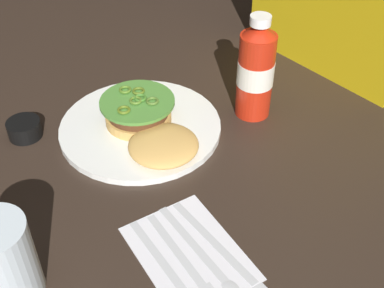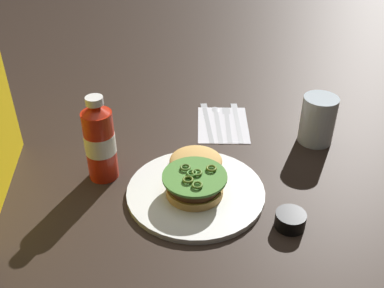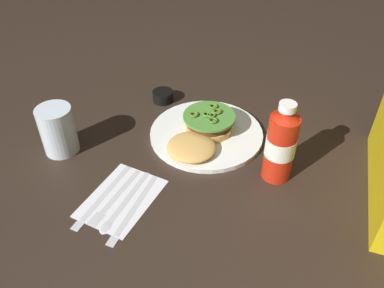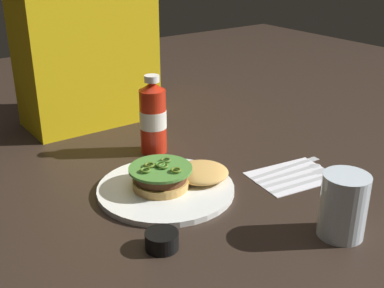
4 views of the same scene
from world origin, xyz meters
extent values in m
plane|color=black|center=(0.00, 0.00, 0.00)|extent=(3.00, 3.00, 0.00)
cylinder|color=white|center=(-0.16, 0.04, 0.01)|extent=(0.29, 0.29, 0.01)
cylinder|color=tan|center=(-0.17, 0.05, 0.02)|extent=(0.12, 0.12, 0.02)
cylinder|color=#512D19|center=(-0.17, 0.05, 0.04)|extent=(0.11, 0.11, 0.02)
cylinder|color=red|center=(-0.17, 0.05, 0.05)|extent=(0.10, 0.10, 0.01)
cylinder|color=#4B8534|center=(-0.17, 0.05, 0.06)|extent=(0.13, 0.13, 0.01)
torus|color=#517625|center=(-0.16, 0.04, 0.06)|extent=(0.02, 0.02, 0.01)
torus|color=#4C6E28|center=(-0.14, 0.06, 0.06)|extent=(0.02, 0.02, 0.01)
torus|color=#506A1D|center=(-0.18, 0.06, 0.06)|extent=(0.02, 0.02, 0.01)
torus|color=#407A27|center=(-0.16, 0.05, 0.06)|extent=(0.02, 0.02, 0.01)
torus|color=#556D1C|center=(-0.15, 0.01, 0.06)|extent=(0.02, 0.02, 0.01)
torus|color=#4F7423|center=(-0.20, 0.05, 0.06)|extent=(0.02, 0.02, 0.01)
ellipsoid|color=tan|center=(-0.07, 0.03, 0.03)|extent=(0.12, 0.12, 0.03)
cylinder|color=red|center=(-0.07, 0.24, 0.08)|extent=(0.07, 0.07, 0.16)
cone|color=red|center=(-0.07, 0.24, 0.17)|extent=(0.06, 0.06, 0.02)
cylinder|color=white|center=(-0.07, 0.24, 0.19)|extent=(0.04, 0.04, 0.02)
cylinder|color=white|center=(-0.07, 0.24, 0.09)|extent=(0.07, 0.07, 0.04)
cylinder|color=silver|center=(0.01, -0.28, 0.06)|extent=(0.08, 0.08, 0.12)
cylinder|color=black|center=(-0.27, -0.12, 0.02)|extent=(0.06, 0.06, 0.03)
cube|color=white|center=(0.11, -0.06, 0.00)|extent=(0.20, 0.16, 0.00)
cube|color=silver|center=(0.11, -0.10, 0.00)|extent=(0.18, 0.03, 0.00)
cube|color=silver|center=(0.18, -0.11, 0.00)|extent=(0.08, 0.03, 0.00)
cube|color=silver|center=(0.11, -0.08, 0.00)|extent=(0.18, 0.03, 0.00)
cube|color=silver|center=(0.18, -0.09, 0.00)|extent=(0.04, 0.03, 0.00)
cube|color=silver|center=(0.12, -0.05, 0.00)|extent=(0.19, 0.03, 0.00)
ellipsoid|color=silver|center=(0.19, -0.06, 0.00)|extent=(0.04, 0.03, 0.00)
cube|color=silver|center=(0.12, -0.02, 0.00)|extent=(0.18, 0.02, 0.00)
cube|color=silver|center=(0.19, -0.03, 0.00)|extent=(0.08, 0.02, 0.00)
camera|label=1|loc=(0.45, -0.34, 0.56)|focal=46.67mm
camera|label=2|loc=(-0.88, 0.14, 0.62)|focal=41.85mm
camera|label=3|loc=(0.61, 0.27, 0.63)|focal=36.75mm
camera|label=4|loc=(-0.65, -0.73, 0.50)|focal=45.74mm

